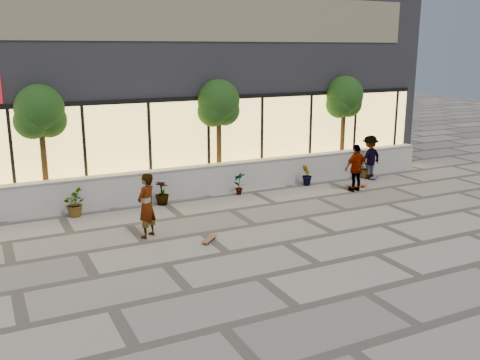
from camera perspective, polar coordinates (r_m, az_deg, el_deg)
name	(u,v)px	position (r m, az deg, el deg)	size (l,w,h in m)	color
ground	(259,277)	(12.10, 2.02, -10.35)	(80.00, 80.00, 0.00)	#A49C8E
planter_wall	(160,185)	(18.06, -8.57, -0.53)	(22.00, 0.42, 1.04)	silver
retail_building	(114,67)	(22.81, -13.27, 11.69)	(24.00, 9.17, 8.50)	#27282D
shrub_c	(74,203)	(16.94, -17.34, -2.39)	(0.73, 0.63, 0.81)	#153D13
shrub_d	(162,193)	(17.55, -8.31, -1.34)	(0.45, 0.45, 0.81)	#153D13
shrub_e	(239,183)	(18.57, -0.08, -0.35)	(0.43, 0.29, 0.81)	#153D13
shrub_f	(307,175)	(19.94, 7.15, 0.53)	(0.45, 0.36, 0.81)	#153D13
shrub_g	(367,168)	(21.58, 13.38, 1.28)	(0.73, 0.63, 0.81)	#153D13
tree_midwest	(40,115)	(17.60, -20.55, 6.54)	(1.60, 1.50, 3.92)	#443218
tree_mideast	(219,106)	(19.16, -2.30, 7.92)	(1.60, 1.50, 3.92)	#443218
tree_east	(344,99)	(21.97, 11.05, 8.43)	(1.60, 1.50, 3.92)	#443218
skater_center	(147,206)	(14.49, -9.94, -2.70)	(0.64, 0.42, 1.76)	white
skater_right_near	(356,168)	(19.38, 12.30, 1.27)	(0.99, 0.41, 1.69)	silver
skater_right_far	(370,157)	(21.37, 13.66, 2.37)	(1.10, 0.63, 1.71)	maroon
skateboard_center	(209,239)	(14.21, -3.29, -6.29)	(0.62, 0.63, 0.08)	brown
skateboard_right_near	(356,185)	(20.08, 12.30, -0.54)	(0.81, 0.49, 0.10)	brown
skateboard_right_far	(375,177)	(21.59, 14.16, 0.33)	(0.68, 0.59, 0.09)	#564B8A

